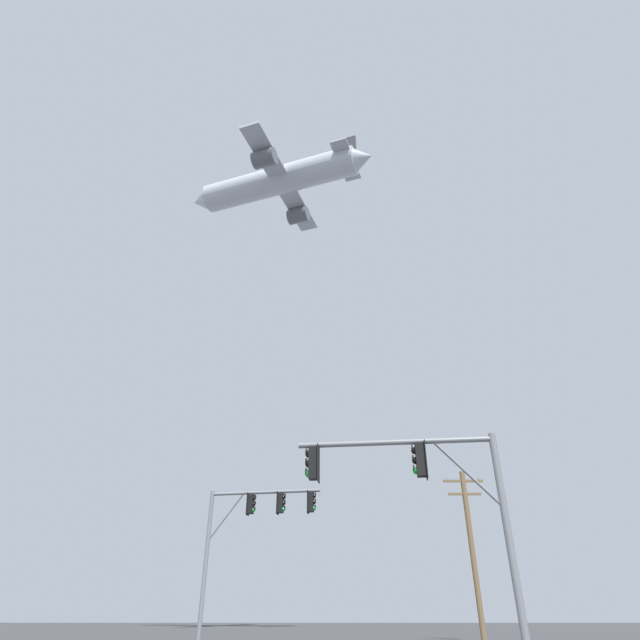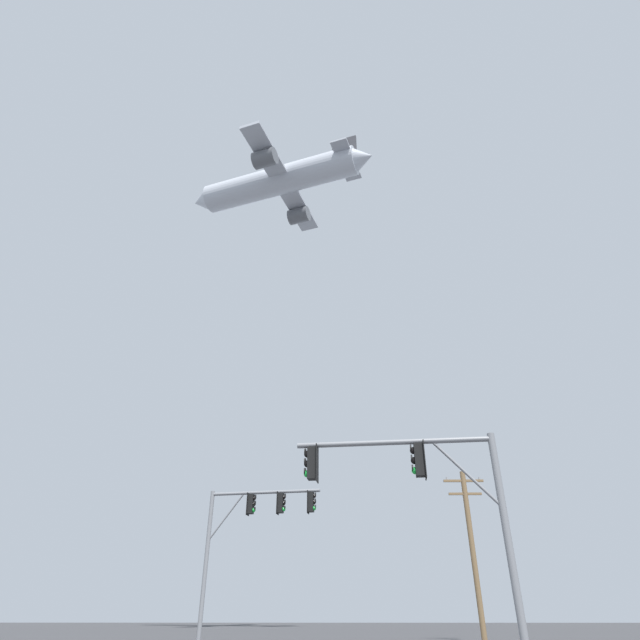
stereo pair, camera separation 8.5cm
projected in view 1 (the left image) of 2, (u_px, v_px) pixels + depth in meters
signal_pole_near at (425, 486)px, 14.14m from camera, size 5.58×0.89×5.64m
signal_pole_far at (251, 522)px, 24.71m from camera, size 5.46×1.14×6.52m
utility_pole at (472, 545)px, 27.20m from camera, size 2.20×0.28×8.14m
airplane at (279, 181)px, 55.77m from camera, size 20.60×15.91×5.73m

